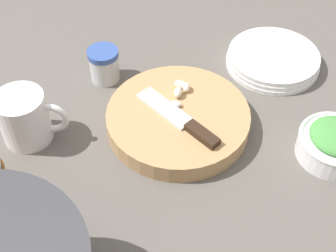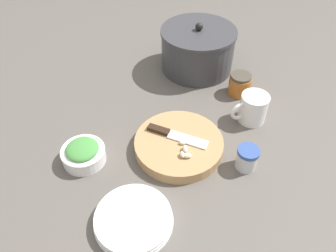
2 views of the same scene
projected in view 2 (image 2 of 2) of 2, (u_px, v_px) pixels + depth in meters
The scene contains 10 objects.
ground_plane at pixel (169, 141), 1.01m from camera, with size 5.00×5.00×0.00m, color #56514C.
cutting_board at pixel (179, 145), 0.98m from camera, with size 0.26×0.26×0.04m.
chef_knife at pixel (173, 135), 0.97m from camera, with size 0.14×0.16×0.01m.
garlic_cloves at pixel (185, 151), 0.92m from camera, with size 0.04×0.07×0.02m.
herb_bowl at pixel (83, 153), 0.94m from camera, with size 0.13×0.13×0.06m.
spice_jar at pixel (247, 158), 0.92m from camera, with size 0.06×0.06×0.07m.
coffee_mug at pixel (252, 108), 1.05m from camera, with size 0.13×0.09×0.10m.
plate_stack at pixel (133, 219), 0.80m from camera, with size 0.20×0.20×0.03m.
honey_jar at pixel (240, 84), 1.16m from camera, with size 0.08×0.08×0.08m.
stock_pot at pixel (198, 49), 1.24m from camera, with size 0.28×0.28×0.19m.
Camera 2 is at (-0.32, -0.61, 0.74)m, focal length 35.00 mm.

